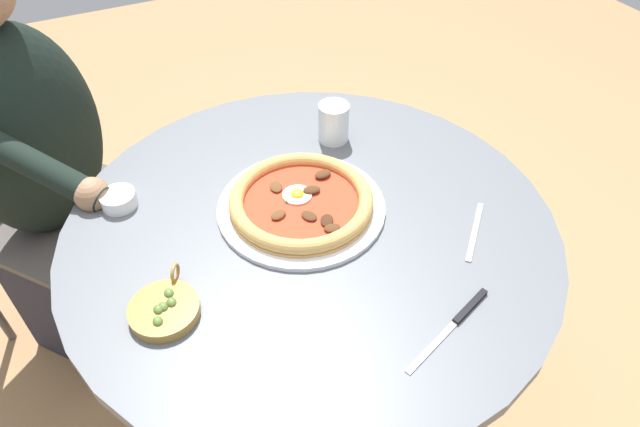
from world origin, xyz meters
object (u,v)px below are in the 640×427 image
object	(u,v)px
steak_knife	(460,317)
fork_utensil	(475,231)
ramekin_capers	(119,199)
dining_table	(311,270)
pizza_on_plate	(299,203)
cafe_chair_diner	(15,179)
water_glass	(334,124)
diner_person	(60,202)
olive_pan	(165,309)

from	to	relation	value
steak_knife	fork_utensil	bearing A→B (deg)	-44.44
ramekin_capers	fork_utensil	size ratio (longest dim) A/B	0.56
dining_table	pizza_on_plate	xyz separation A→B (m)	(0.04, 0.00, 0.16)
steak_knife	dining_table	bearing A→B (deg)	21.12
dining_table	cafe_chair_diner	world-z (taller)	cafe_chair_diner
water_glass	diner_person	bearing A→B (deg)	61.13
steak_knife	cafe_chair_diner	size ratio (longest dim) A/B	0.23
dining_table	fork_utensil	distance (m)	0.34
dining_table	pizza_on_plate	bearing A→B (deg)	5.38
dining_table	ramekin_capers	xyz separation A→B (m)	(0.21, 0.32, 0.16)
ramekin_capers	diner_person	xyz separation A→B (m)	(0.35, 0.14, -0.24)
water_glass	cafe_chair_diner	distance (m)	0.87
pizza_on_plate	steak_knife	bearing A→B (deg)	-160.59
water_glass	ramekin_capers	size ratio (longest dim) A/B	1.27
diner_person	cafe_chair_diner	size ratio (longest dim) A/B	1.29
dining_table	diner_person	size ratio (longest dim) A/B	0.81
pizza_on_plate	steak_knife	size ratio (longest dim) A/B	1.61
dining_table	ramekin_capers	size ratio (longest dim) A/B	13.66
dining_table	cafe_chair_diner	xyz separation A→B (m)	(0.67, 0.54, -0.06)
fork_utensil	cafe_chair_diner	xyz separation A→B (m)	(0.83, 0.81, -0.20)
pizza_on_plate	ramekin_capers	xyz separation A→B (m)	(0.17, 0.31, -0.00)
dining_table	steak_knife	size ratio (longest dim) A/B	4.62
diner_person	pizza_on_plate	bearing A→B (deg)	-139.14
cafe_chair_diner	diner_person	bearing A→B (deg)	-141.82
pizza_on_plate	diner_person	world-z (taller)	diner_person
pizza_on_plate	diner_person	size ratio (longest dim) A/B	0.28
steak_knife	water_glass	bearing A→B (deg)	-4.69
dining_table	pizza_on_plate	size ratio (longest dim) A/B	2.87
steak_knife	cafe_chair_diner	bearing A→B (deg)	33.96
water_glass	dining_table	bearing A→B (deg)	143.51
steak_knife	ramekin_capers	distance (m)	0.68
olive_pan	fork_utensil	world-z (taller)	olive_pan
pizza_on_plate	olive_pan	size ratio (longest dim) A/B	2.54
dining_table	cafe_chair_diner	size ratio (longest dim) A/B	1.05
diner_person	steak_knife	bearing A→B (deg)	-146.62
olive_pan	diner_person	xyz separation A→B (m)	(0.65, 0.15, -0.23)
ramekin_capers	pizza_on_plate	bearing A→B (deg)	-118.36
water_glass	olive_pan	size ratio (longest dim) A/B	0.68
dining_table	diner_person	distance (m)	0.72
fork_utensil	cafe_chair_diner	bearing A→B (deg)	44.05
diner_person	olive_pan	bearing A→B (deg)	-167.03
dining_table	steak_knife	bearing A→B (deg)	-158.88
steak_knife	diner_person	bearing A→B (deg)	33.38
steak_knife	fork_utensil	distance (m)	0.21
steak_knife	cafe_chair_diner	world-z (taller)	cafe_chair_diner
ramekin_capers	fork_utensil	world-z (taller)	ramekin_capers
water_glass	diner_person	size ratio (longest dim) A/B	0.08
pizza_on_plate	ramekin_capers	distance (m)	0.35
pizza_on_plate	cafe_chair_diner	world-z (taller)	cafe_chair_diner
pizza_on_plate	water_glass	world-z (taller)	water_glass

